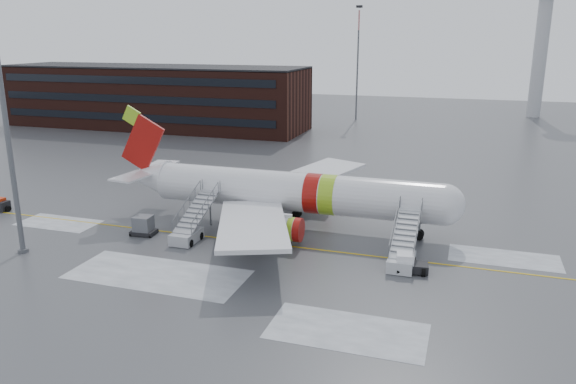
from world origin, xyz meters
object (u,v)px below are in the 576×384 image
(airliner, at_px, (285,192))
(uld_container, at_px, (143,226))
(airstair_fwd, at_px, (403,253))
(light_mast_near, at_px, (0,80))
(airstair_aft, at_px, (190,228))
(pushback_tug, at_px, (409,264))

(airliner, height_order, uld_container, airliner)
(airstair_fwd, distance_m, light_mast_near, 35.11)
(uld_container, relative_size, light_mast_near, 0.08)
(airstair_aft, xyz_separation_m, pushback_tug, (19.88, -1.28, -0.39))
(airstair_fwd, distance_m, airstair_aft, 19.24)
(airstair_aft, bearing_deg, airstair_fwd, 0.00)
(airliner, bearing_deg, pushback_tug, -31.24)
(airliner, distance_m, airstair_aft, 9.85)
(airstair_aft, relative_size, pushback_tug, 2.72)
(airstair_fwd, xyz_separation_m, uld_container, (-24.02, -0.22, -0.22))
(pushback_tug, height_order, uld_container, uld_container)
(pushback_tug, distance_m, light_mast_near, 35.60)
(airstair_fwd, xyz_separation_m, light_mast_near, (-31.55, -7.31, 13.57))
(airstair_aft, height_order, uld_container, airstair_aft)
(airstair_aft, height_order, light_mast_near, light_mast_near)
(airliner, relative_size, airstair_fwd, 4.55)
(airliner, xyz_separation_m, airstair_aft, (-6.99, -6.54, -2.35))
(airstair_aft, relative_size, uld_container, 3.30)
(airliner, relative_size, pushback_tug, 12.38)
(pushback_tug, xyz_separation_m, light_mast_near, (-32.19, -6.03, 13.96))
(airstair_aft, distance_m, light_mast_near, 19.73)
(light_mast_near, bearing_deg, airliner, 35.66)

